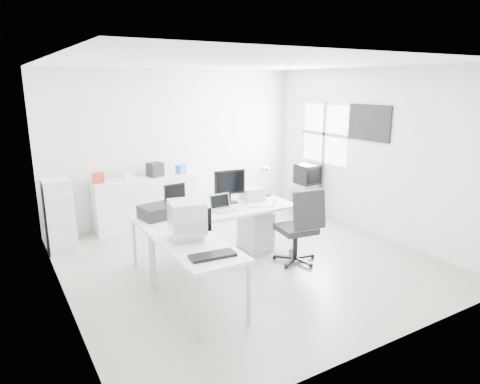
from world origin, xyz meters
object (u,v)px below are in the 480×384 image
lcd_monitor_large (230,187)px  crt_monitor (187,220)px  laser_printer (253,194)px  filing_cabinet (59,215)px  side_desk (197,275)px  office_chair (296,225)px  sideboard (146,202)px  lcd_monitor_small (175,198)px  laptop (224,203)px  crt_tv (307,176)px  inkjet_printer (159,211)px  main_desk (218,234)px  drawer_pedestal (256,230)px

lcd_monitor_large → crt_monitor: (-1.20, -1.10, -0.02)m
laser_printer → filing_cabinet: (-2.70, 1.31, -0.28)m
side_desk → office_chair: size_ratio=1.24×
side_desk → sideboard: sideboard is taller
lcd_monitor_small → laptop: 0.70m
laptop → office_chair: office_chair is taller
filing_cabinet → lcd_monitor_large: bearing=-29.1°
lcd_monitor_small → office_chair: bearing=-36.2°
laptop → side_desk: bearing=-133.5°
lcd_monitor_small → filing_cabinet: bearing=134.1°
lcd_monitor_small → laser_printer: size_ratio=1.18×
lcd_monitor_large → sideboard: lcd_monitor_large is taller
crt_tv → filing_cabinet: (-4.50, 0.48, -0.20)m
lcd_monitor_large → crt_tv: size_ratio=1.02×
side_desk → crt_tv: crt_tv is taller
sideboard → filing_cabinet: 1.58m
office_chair → lcd_monitor_small: bearing=155.3°
office_chair → laptop: bearing=153.6°
laser_printer → crt_monitor: crt_monitor is taller
lcd_monitor_small → laptop: (0.60, -0.35, -0.08)m
lcd_monitor_large → inkjet_printer: bearing=-165.3°
laptop → crt_tv: bearing=23.2°
laser_printer → crt_monitor: size_ratio=0.72×
inkjet_printer → filing_cabinet: size_ratio=0.43×
main_desk → office_chair: size_ratio=2.13×
side_desk → office_chair: bearing=13.0°
lcd_monitor_large → laptop: lcd_monitor_large is taller
drawer_pedestal → filing_cabinet: bearing=150.8°
laptop → laser_printer: 0.77m
sideboard → laptop: bearing=-76.9°
laptop → filing_cabinet: 2.60m
drawer_pedestal → crt_monitor: bearing=-149.9°
side_desk → laptop: 1.43m
drawer_pedestal → main_desk: bearing=-175.9°
main_desk → crt_monitor: size_ratio=5.13×
laptop → sideboard: bearing=101.6°
main_desk → laptop: laptop is taller
drawer_pedestal → laser_printer: size_ratio=1.79×
crt_monitor → lcd_monitor_large: bearing=54.4°
crt_monitor → inkjet_printer: bearing=101.9°
inkjet_printer → lcd_monitor_small: bearing=17.7°
main_desk → laptop: 0.51m
side_desk → filing_cabinet: filing_cabinet is taller
crt_monitor → crt_tv: (3.40, 1.90, -0.21)m
main_desk → sideboard: bearing=102.4°
main_desk → laptop: bearing=-63.4°
main_desk → laptop: (0.05, -0.10, 0.49)m
lcd_monitor_large → crt_tv: bearing=27.7°
crt_monitor → sideboard: crt_monitor is taller
filing_cabinet → lcd_monitor_small: bearing=-42.4°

